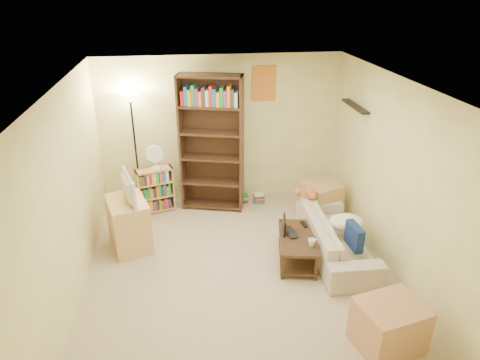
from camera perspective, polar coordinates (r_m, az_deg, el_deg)
The scene contains 19 objects.
room at distance 5.04m, azimuth -0.04°, elevation 2.69°, with size 4.50×4.54×2.52m.
sofa at distance 6.22m, azimuth 12.69°, elevation -7.33°, with size 0.78×1.88×0.54m, color #C1B3A0.
navy_pillow at distance 5.81m, azimuth 14.99°, elevation -7.27°, with size 0.36×0.11×0.32m, color navy.
cream_blanket at distance 6.20m, azimuth 13.91°, elevation -5.49°, with size 0.50×0.36×0.21m, color white.
tabby_cat at distance 6.58m, azimuth 9.07°, elevation -1.68°, with size 0.43×0.16×0.15m.
coffee_table at distance 5.96m, azimuth 7.68°, elevation -8.64°, with size 0.67×0.99×0.40m.
laptop at distance 5.94m, azimuth 7.18°, elevation -6.88°, with size 0.24×0.34×0.02m, color black.
laptop_screen at distance 5.88m, azimuth 5.95°, elevation -5.96°, with size 0.01×0.30×0.20m, color white.
mug at distance 5.69m, azimuth 9.54°, elevation -8.23°, with size 0.14×0.14×0.10m, color white.
tv_remote at distance 6.14m, azimuth 8.52°, elevation -5.87°, with size 0.05×0.16×0.02m, color black.
tv_stand at distance 6.35m, azimuth -14.57°, elevation -5.74°, with size 0.50×0.70×0.75m, color #D9B569.
television at distance 6.09m, azimuth -15.14°, elevation -1.11°, with size 0.28×0.67×0.39m, color black.
tall_bookshelf at distance 6.93m, azimuth -3.84°, elevation 5.17°, with size 1.07×0.59×2.26m.
short_bookshelf at distance 7.24m, azimuth -11.21°, elevation -1.34°, with size 0.64×0.39×0.77m.
desk_fan at distance 6.95m, azimuth -11.29°, elevation 3.09°, with size 0.27×0.15×0.42m.
floor_lamp at distance 6.99m, azimuth -14.17°, elevation 7.93°, with size 0.33×0.33×1.98m.
side_table at distance 7.08m, azimuth 10.71°, elevation -2.68°, with size 0.53×0.53×0.60m, color tan.
end_cabinet at distance 4.97m, azimuth 19.23°, elevation -17.88°, with size 0.65×0.54×0.54m, color tan.
book_stacks at distance 7.50m, azimuth 1.61°, elevation -2.41°, with size 0.44×0.20×0.18m.
Camera 1 is at (-0.65, -4.61, 3.54)m, focal length 32.00 mm.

